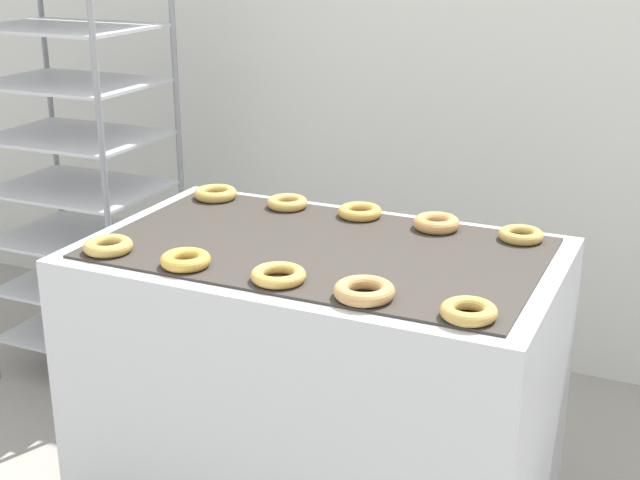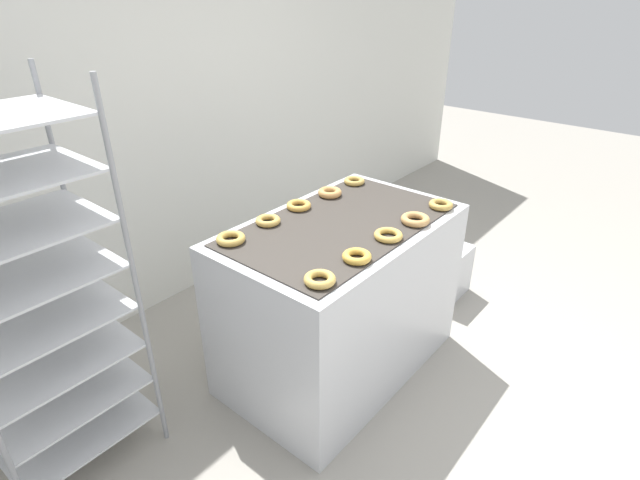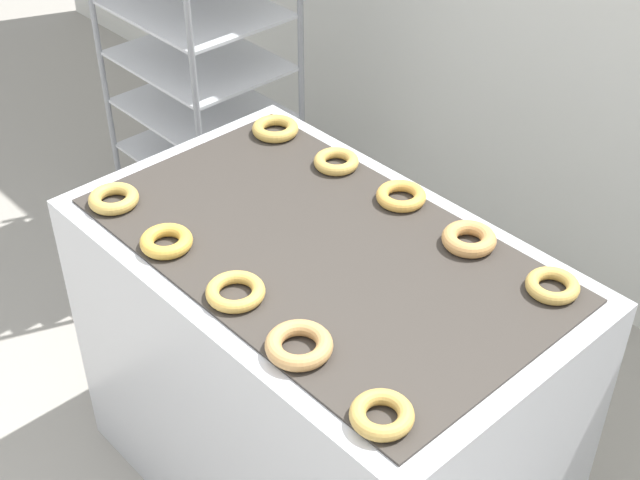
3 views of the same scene
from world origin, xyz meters
The scene contains 13 objects.
wall_back centered at (0.00, 2.12, 1.40)m, with size 8.00×0.05×2.80m.
fryer_machine centered at (0.00, 0.67, 0.49)m, with size 1.37×0.84×0.97m.
baking_rack_cart centered at (-1.36, 1.26, 0.94)m, with size 0.69×0.53×1.85m.
donut_near_leftmost centered at (-0.53, 0.38, 0.99)m, with size 0.14×0.14×0.04m, color tan.
donut_near_left centered at (-0.27, 0.37, 0.99)m, with size 0.14×0.14×0.04m, color gold.
donut_near_center centered at (0.01, 0.38, 0.99)m, with size 0.15×0.15×0.03m, color gold.
donut_near_right centered at (0.26, 0.37, 0.99)m, with size 0.16×0.16×0.04m, color tan.
donut_near_rightmost centered at (0.53, 0.36, 0.99)m, with size 0.14×0.14×0.04m, color tan.
donut_far_leftmost centered at (-0.52, 0.96, 0.99)m, with size 0.15×0.15×0.04m, color gold.
donut_far_left centered at (-0.26, 0.97, 0.99)m, with size 0.13×0.13×0.03m, color tan.
donut_far_center centered at (0.00, 0.98, 0.99)m, with size 0.14×0.14×0.03m, color gold.
donut_far_right centered at (0.26, 0.96, 1.00)m, with size 0.14×0.14×0.04m, color tan.
donut_far_rightmost centered at (0.52, 0.96, 0.99)m, with size 0.13×0.13×0.03m, color tan.
Camera 1 is at (1.00, -1.55, 1.85)m, focal length 50.00 mm.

